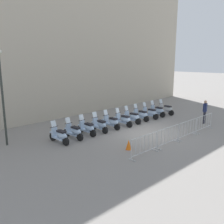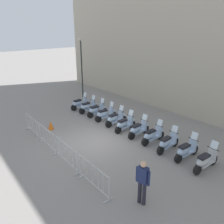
{
  "view_description": "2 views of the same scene",
  "coord_description": "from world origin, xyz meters",
  "px_view_note": "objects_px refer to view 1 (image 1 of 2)",
  "views": [
    {
      "loc": [
        -14.31,
        -7.22,
        5.0
      ],
      "look_at": [
        -0.33,
        2.7,
        1.12
      ],
      "focal_mm": 40.88,
      "sensor_mm": 36.0,
      "label": 1
    },
    {
      "loc": [
        7.73,
        -7.71,
        5.77
      ],
      "look_at": [
        -0.81,
        2.59,
        0.85
      ],
      "focal_mm": 35.36,
      "sensor_mm": 36.0,
      "label": 2
    }
  ],
  "objects_px": {
    "barrier_segment_0": "(144,146)",
    "motorcycle_4": "(111,122)",
    "officer_near_row_end": "(205,110)",
    "motorcycle_2": "(87,128)",
    "motorcycle_10": "(166,109)",
    "motorcycle_5": "(123,120)",
    "motorcycle_3": "(100,125)",
    "barrier_segment_1": "(168,137)",
    "barrier_segment_3": "(204,123)",
    "motorcycle_0": "(60,136)",
    "motorcycle_1": "(74,132)",
    "motorcycle_6": "(132,117)",
    "motorcycle_9": "(157,111)",
    "barrier_segment_2": "(188,129)",
    "motorcycle_8": "(150,113)",
    "motorcycle_7": "(141,115)",
    "traffic_cone": "(129,145)",
    "street_lamp": "(2,89)"
  },
  "relations": [
    {
      "from": "motorcycle_2",
      "to": "traffic_cone",
      "type": "xyz_separation_m",
      "value": [
        -0.63,
        -3.47,
        -0.18
      ]
    },
    {
      "from": "motorcycle_1",
      "to": "motorcycle_10",
      "type": "height_order",
      "value": "same"
    },
    {
      "from": "motorcycle_0",
      "to": "motorcycle_5",
      "type": "relative_size",
      "value": 1.0
    },
    {
      "from": "barrier_segment_2",
      "to": "traffic_cone",
      "type": "distance_m",
      "value": 4.29
    },
    {
      "from": "motorcycle_10",
      "to": "motorcycle_1",
      "type": "bearing_deg",
      "value": 168.42
    },
    {
      "from": "motorcycle_2",
      "to": "motorcycle_10",
      "type": "height_order",
      "value": "same"
    },
    {
      "from": "motorcycle_3",
      "to": "motorcycle_9",
      "type": "xyz_separation_m",
      "value": [
        6.17,
        -1.19,
        0.0
      ]
    },
    {
      "from": "barrier_segment_0",
      "to": "officer_near_row_end",
      "type": "height_order",
      "value": "officer_near_row_end"
    },
    {
      "from": "barrier_segment_0",
      "to": "motorcycle_4",
      "type": "bearing_deg",
      "value": 54.63
    },
    {
      "from": "motorcycle_2",
      "to": "motorcycle_10",
      "type": "relative_size",
      "value": 1.01
    },
    {
      "from": "motorcycle_2",
      "to": "motorcycle_5",
      "type": "bearing_deg",
      "value": -13.68
    },
    {
      "from": "barrier_segment_2",
      "to": "motorcycle_8",
      "type": "bearing_deg",
      "value": 54.25
    },
    {
      "from": "motorcycle_0",
      "to": "motorcycle_2",
      "type": "xyz_separation_m",
      "value": [
        2.08,
        -0.28,
        0.0
      ]
    },
    {
      "from": "motorcycle_5",
      "to": "officer_near_row_end",
      "type": "distance_m",
      "value": 6.09
    },
    {
      "from": "motorcycle_2",
      "to": "motorcycle_3",
      "type": "bearing_deg",
      "value": -12.23
    },
    {
      "from": "motorcycle_4",
      "to": "barrier_segment_3",
      "type": "bearing_deg",
      "value": -58.82
    },
    {
      "from": "street_lamp",
      "to": "officer_near_row_end",
      "type": "relative_size",
      "value": 3.03
    },
    {
      "from": "motorcycle_5",
      "to": "motorcycle_1",
      "type": "bearing_deg",
      "value": 167.56
    },
    {
      "from": "barrier_segment_3",
      "to": "motorcycle_7",
      "type": "bearing_deg",
      "value": 91.68
    },
    {
      "from": "motorcycle_1",
      "to": "motorcycle_10",
      "type": "bearing_deg",
      "value": -11.58
    },
    {
      "from": "motorcycle_2",
      "to": "barrier_segment_2",
      "type": "bearing_deg",
      "value": -58.86
    },
    {
      "from": "motorcycle_3",
      "to": "motorcycle_7",
      "type": "xyz_separation_m",
      "value": [
        4.12,
        -0.78,
        0.0
      ]
    },
    {
      "from": "motorcycle_3",
      "to": "barrier_segment_1",
      "type": "distance_m",
      "value": 4.72
    },
    {
      "from": "motorcycle_5",
      "to": "motorcycle_7",
      "type": "bearing_deg",
      "value": -7.05
    },
    {
      "from": "motorcycle_10",
      "to": "barrier_segment_0",
      "type": "height_order",
      "value": "motorcycle_10"
    },
    {
      "from": "motorcycle_8",
      "to": "motorcycle_9",
      "type": "distance_m",
      "value": 1.04
    },
    {
      "from": "motorcycle_6",
      "to": "barrier_segment_0",
      "type": "relative_size",
      "value": 0.88
    },
    {
      "from": "motorcycle_1",
      "to": "motorcycle_4",
      "type": "xyz_separation_m",
      "value": [
        3.09,
        -0.57,
        0.0
      ]
    },
    {
      "from": "motorcycle_3",
      "to": "officer_near_row_end",
      "type": "xyz_separation_m",
      "value": [
        6.13,
        -5.0,
        0.53
      ]
    },
    {
      "from": "barrier_segment_1",
      "to": "barrier_segment_3",
      "type": "height_order",
      "value": "same"
    },
    {
      "from": "motorcycle_6",
      "to": "motorcycle_2",
      "type": "bearing_deg",
      "value": 168.41
    },
    {
      "from": "motorcycle_3",
      "to": "barrier_segment_0",
      "type": "bearing_deg",
      "value": -113.67
    },
    {
      "from": "motorcycle_3",
      "to": "barrier_segment_3",
      "type": "xyz_separation_m",
      "value": [
        4.26,
        -5.52,
        0.07
      ]
    },
    {
      "from": "motorcycle_3",
      "to": "motorcycle_7",
      "type": "relative_size",
      "value": 0.99
    },
    {
      "from": "motorcycle_7",
      "to": "motorcycle_8",
      "type": "xyz_separation_m",
      "value": [
        1.02,
        -0.26,
        0.0
      ]
    },
    {
      "from": "motorcycle_0",
      "to": "traffic_cone",
      "type": "distance_m",
      "value": 4.02
    },
    {
      "from": "motorcycle_5",
      "to": "motorcycle_6",
      "type": "xyz_separation_m",
      "value": [
        1.05,
        -0.1,
        0.0
      ]
    },
    {
      "from": "motorcycle_5",
      "to": "motorcycle_9",
      "type": "bearing_deg",
      "value": -9.11
    },
    {
      "from": "motorcycle_6",
      "to": "barrier_segment_0",
      "type": "xyz_separation_m",
      "value": [
        -4.98,
        -3.7,
        0.07
      ]
    },
    {
      "from": "motorcycle_0",
      "to": "motorcycle_4",
      "type": "bearing_deg",
      "value": -9.45
    },
    {
      "from": "motorcycle_0",
      "to": "barrier_segment_3",
      "type": "relative_size",
      "value": 0.88
    },
    {
      "from": "motorcycle_2",
      "to": "barrier_segment_0",
      "type": "relative_size",
      "value": 0.87
    },
    {
      "from": "motorcycle_7",
      "to": "barrier_segment_1",
      "type": "xyz_separation_m",
      "value": [
        -3.96,
        -3.94,
        0.07
      ]
    },
    {
      "from": "motorcycle_9",
      "to": "barrier_segment_1",
      "type": "distance_m",
      "value": 6.97
    },
    {
      "from": "motorcycle_1",
      "to": "barrier_segment_1",
      "type": "height_order",
      "value": "motorcycle_1"
    },
    {
      "from": "barrier_segment_0",
      "to": "motorcycle_10",
      "type": "bearing_deg",
      "value": 17.2
    },
    {
      "from": "motorcycle_7",
      "to": "motorcycle_8",
      "type": "bearing_deg",
      "value": -14.47
    },
    {
      "from": "motorcycle_7",
      "to": "officer_near_row_end",
      "type": "height_order",
      "value": "officer_near_row_end"
    },
    {
      "from": "motorcycle_8",
      "to": "barrier_segment_1",
      "type": "height_order",
      "value": "motorcycle_8"
    },
    {
      "from": "traffic_cone",
      "to": "officer_near_row_end",
      "type": "bearing_deg",
      "value": -12.67
    }
  ]
}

